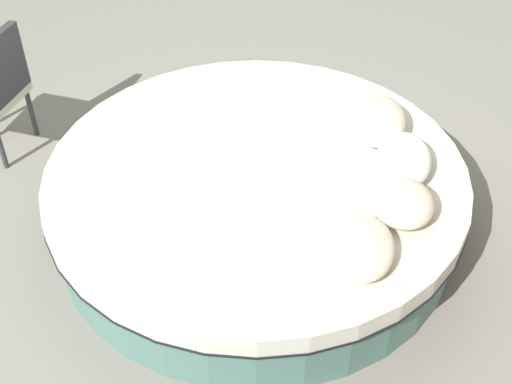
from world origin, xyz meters
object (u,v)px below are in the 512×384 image
Objects in this scene: round_bed at (256,197)px; throw_pillow_3 at (379,121)px; throw_pillow_0 at (362,248)px; throw_pillow_2 at (404,159)px; throw_pillow_1 at (403,203)px.

throw_pillow_3 is at bearing 126.08° from round_bed.
throw_pillow_0 is 0.84m from throw_pillow_2.
round_bed is 6.53× the size of throw_pillow_1.
throw_pillow_1 reaches higher than throw_pillow_2.
throw_pillow_3 reaches higher than throw_pillow_0.
throw_pillow_2 is at bearing 166.52° from throw_pillow_0.
throw_pillow_0 is at bearing -27.99° from throw_pillow_1.
throw_pillow_0 is at bearing 47.65° from round_bed.
throw_pillow_1 is 0.75× the size of throw_pillow_3.
throw_pillow_2 is at bearing 24.98° from throw_pillow_3.
throw_pillow_0 is at bearing -0.93° from throw_pillow_3.
throw_pillow_2 is (-0.16, 0.92, 0.33)m from round_bed.
throw_pillow_0 is (0.66, 0.72, 0.32)m from round_bed.
throw_pillow_0 is at bearing -13.48° from throw_pillow_2.
throw_pillow_1 is at bearing 73.79° from round_bed.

